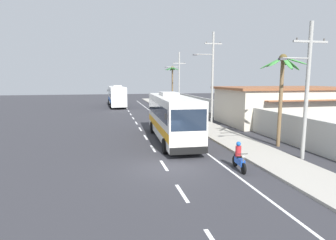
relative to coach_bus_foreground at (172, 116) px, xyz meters
name	(u,v)px	position (x,y,z in m)	size (l,w,h in m)	color
ground_plane	(165,167)	(-1.95, -6.91, -2.03)	(160.00, 160.00, 0.00)	#303035
sidewalk_kerb	(213,130)	(4.85, 3.09, -1.96)	(3.20, 90.00, 0.14)	#A8A399
lane_markings	(157,125)	(0.18, 7.95, -2.02)	(3.54, 71.24, 0.01)	white
boundary_wall	(232,113)	(8.65, 7.09, -0.89)	(0.24, 60.00, 2.29)	#B2B2AD
coach_bus_foreground	(172,116)	(0.00, 0.00, 0.00)	(3.19, 11.57, 3.90)	silver
coach_bus_far_lane	(117,95)	(-3.48, 30.08, 0.00)	(3.30, 12.28, 3.90)	white
motorcycle_beside_bus	(176,118)	(2.36, 8.00, -1.39)	(0.56, 1.96, 1.54)	black
motorcycle_trailing	(239,158)	(1.97, -8.15, -1.39)	(0.56, 1.96, 1.57)	black
pedestrian_near_kerb	(194,114)	(4.45, 8.13, -1.00)	(0.36, 0.36, 1.70)	#75388E
pedestrian_midwalk	(194,113)	(5.05, 9.90, -1.09)	(0.36, 0.36, 1.54)	#2D7A47
utility_pole_nearest	(306,87)	(6.80, -7.02, 2.47)	(3.18, 0.24, 8.39)	#9E9E99
utility_pole_mid	(212,76)	(6.38, 7.79, 3.34)	(3.30, 0.24, 10.12)	#9E9E99
utility_pole_far	(179,79)	(6.32, 22.61, 2.91)	(3.42, 0.24, 9.33)	#9E9E99
palm_nearest	(282,78)	(7.38, -3.68, 3.04)	(3.14, 3.23, 6.79)	brown
palm_second	(172,77)	(6.19, 26.52, 3.30)	(2.71, 2.75, 7.28)	brown
roadside_building	(282,105)	(14.30, 6.19, 0.05)	(14.08, 8.88, 4.13)	beige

